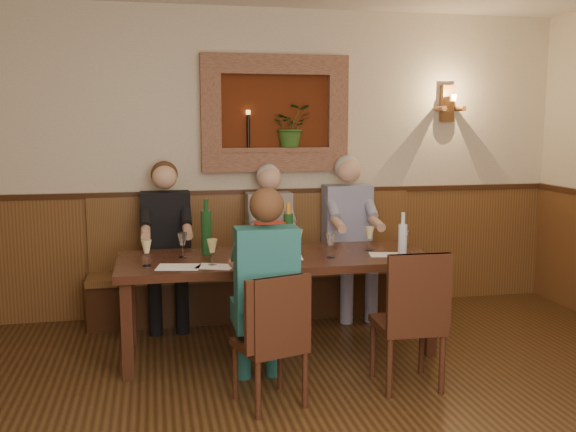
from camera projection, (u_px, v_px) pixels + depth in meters
name	position (u px, v px, depth m)	size (l,w,h in m)	color
room_shell	(351.00, 96.00, 2.98)	(6.04, 6.04, 2.82)	beige
wainscoting	(348.00, 363.00, 3.17)	(6.02, 6.02, 1.15)	brown
wall_niche	(280.00, 118.00, 5.89)	(1.36, 0.30, 1.06)	#541F0C
wall_sconce	(448.00, 104.00, 6.20)	(0.25, 0.20, 0.35)	brown
dining_table	(277.00, 265.00, 4.95)	(2.40, 0.90, 0.75)	black
bench	(257.00, 280.00, 5.91)	(3.00, 0.45, 1.11)	#381E0F
chair_near_left	(271.00, 366.00, 4.02)	(0.48, 0.48, 0.86)	black
chair_near_right	(408.00, 347.00, 4.30)	(0.43, 0.43, 0.95)	black
person_bench_left	(167.00, 258.00, 5.60)	(0.42, 0.52, 1.44)	black
person_bench_mid	(271.00, 256.00, 5.79)	(0.41, 0.50, 1.40)	#605B58
person_bench_right	(350.00, 249.00, 5.94)	(0.44, 0.54, 1.47)	navy
person_chair_front	(264.00, 310.00, 4.16)	(0.40, 0.49, 1.37)	navy
spittoon_bucket	(270.00, 241.00, 4.80)	(0.24, 0.24, 0.28)	red
wine_bottle_green_a	(288.00, 233.00, 4.94)	(0.10, 0.10, 0.41)	#19471E
wine_bottle_green_b	(206.00, 231.00, 4.98)	(0.08, 0.08, 0.43)	#19471E
water_bottle	(402.00, 241.00, 4.77)	(0.08, 0.08, 0.36)	silver
tasting_sheet_a	(179.00, 267.00, 4.55)	(0.30, 0.22, 0.00)	white
tasting_sheet_b	(286.00, 258.00, 4.86)	(0.25, 0.18, 0.00)	white
tasting_sheet_c	(386.00, 255.00, 4.97)	(0.25, 0.18, 0.00)	white
tasting_sheet_d	(215.00, 266.00, 4.56)	(0.26, 0.18, 0.00)	white
wine_glass_0	(267.00, 249.00, 4.71)	(0.08, 0.08, 0.19)	#DCC983
wine_glass_1	(298.00, 242.00, 5.00)	(0.08, 0.08, 0.19)	#DCC983
wine_glass_2	(212.00, 252.00, 4.59)	(0.08, 0.08, 0.19)	#DCC983
wine_glass_3	(404.00, 243.00, 4.95)	(0.08, 0.08, 0.19)	white
wine_glass_4	(331.00, 245.00, 4.85)	(0.08, 0.08, 0.19)	white
wine_glass_5	(253.00, 254.00, 4.54)	(0.08, 0.08, 0.19)	#DCC983
wine_glass_6	(147.00, 253.00, 4.56)	(0.08, 0.08, 0.19)	#DCC983
wine_glass_7	(369.00, 239.00, 5.14)	(0.08, 0.08, 0.19)	#DCC983
wine_glass_8	(244.00, 243.00, 4.95)	(0.08, 0.08, 0.19)	white
wine_glass_9	(183.00, 245.00, 4.85)	(0.08, 0.08, 0.19)	white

